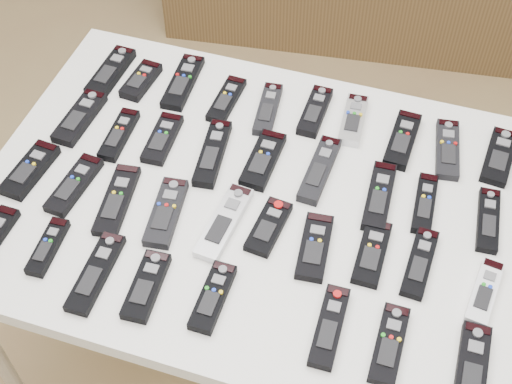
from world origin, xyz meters
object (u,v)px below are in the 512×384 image
(remote_21, at_px, (117,200))
(remote_33, at_px, (213,297))
(remote_2, at_px, (183,82))
(remote_5, at_px, (315,111))
(remote_20, at_px, (74,185))
(remote_31, at_px, (96,273))
(table, at_px, (256,213))
(remote_36, at_px, (472,369))
(remote_19, at_px, (30,170))
(remote_35, at_px, (389,344))
(remote_22, at_px, (166,212))
(remote_16, at_px, (379,197))
(remote_8, at_px, (447,149))
(remote_10, at_px, (80,118))
(remote_6, at_px, (353,120))
(remote_7, at_px, (402,140))
(remote_11, at_px, (119,135))
(remote_3, at_px, (226,100))
(remote_12, at_px, (162,139))
(remote_24, at_px, (269,227))
(remote_27, at_px, (420,263))
(remote_1, at_px, (141,81))
(remote_13, at_px, (213,153))
(remote_30, at_px, (48,247))
(remote_0, at_px, (111,72))
(remote_26, at_px, (372,253))
(remote_17, at_px, (425,204))
(remote_4, at_px, (268,109))
(remote_23, at_px, (224,222))
(remote_18, at_px, (488,220))
(remote_34, at_px, (329,327))
(remote_14, at_px, (263,160))
(remote_15, at_px, (319,170))
(remote_25, at_px, (315,247))
(remote_32, at_px, (146,286))
(remote_9, at_px, (499,157))

(remote_21, bearing_deg, remote_33, -38.19)
(remote_2, bearing_deg, remote_5, -3.29)
(remote_20, height_order, remote_31, remote_20)
(table, xyz_separation_m, remote_36, (0.51, -0.28, 0.07))
(remote_19, distance_m, remote_35, 0.90)
(remote_22, relative_size, remote_33, 1.15)
(remote_33, bearing_deg, remote_16, 53.71)
(remote_8, xyz_separation_m, remote_10, (-0.88, -0.17, 0.00))
(remote_6, bearing_deg, remote_7, -16.78)
(remote_7, xyz_separation_m, remote_11, (-0.65, -0.19, -0.00))
(remote_21, bearing_deg, table, 12.95)
(remote_3, bearing_deg, remote_12, -117.47)
(remote_24, bearing_deg, remote_7, 61.78)
(remote_16, relative_size, remote_27, 1.10)
(table, relative_size, remote_24, 8.48)
(remote_1, bearing_deg, remote_22, -54.30)
(remote_5, bearing_deg, remote_13, -131.79)
(remote_30, bearing_deg, remote_0, 97.92)
(remote_12, xyz_separation_m, remote_26, (0.55, -0.17, 0.00))
(remote_3, distance_m, remote_17, 0.56)
(remote_8, distance_m, remote_20, 0.88)
(remote_8, bearing_deg, remote_2, 169.66)
(table, xyz_separation_m, remote_22, (-0.17, -0.11, 0.07))
(remote_4, xyz_separation_m, remote_35, (0.41, -0.55, 0.00))
(remote_8, distance_m, remote_23, 0.57)
(remote_16, bearing_deg, remote_18, -0.37)
(remote_26, xyz_separation_m, remote_34, (-0.04, -0.20, 0.00))
(remote_14, distance_m, remote_34, 0.46)
(remote_10, height_order, remote_27, remote_10)
(remote_7, relative_size, remote_30, 1.24)
(remote_5, xyz_separation_m, remote_36, (0.46, -0.58, 0.00))
(remote_15, xyz_separation_m, remote_25, (0.04, -0.21, -0.00))
(remote_16, distance_m, remote_18, 0.24)
(remote_4, height_order, remote_32, remote_32)
(remote_1, distance_m, remote_3, 0.23)
(remote_4, bearing_deg, remote_18, -24.45)
(remote_27, xyz_separation_m, remote_30, (-0.76, -0.20, 0.00))
(table, bearing_deg, remote_32, -115.08)
(remote_34, bearing_deg, remote_18, 51.91)
(remote_11, height_order, remote_15, remote_15)
(remote_9, height_order, remote_17, remote_17)
(remote_13, xyz_separation_m, remote_19, (-0.38, -0.18, 0.00))
(remote_3, xyz_separation_m, remote_8, (0.56, -0.00, 0.00))
(table, distance_m, remote_32, 0.34)
(remote_9, height_order, remote_36, remote_36)
(remote_0, height_order, remote_24, remote_0)
(remote_20, relative_size, remote_27, 1.01)
(remote_24, height_order, remote_27, same)
(remote_10, distance_m, remote_30, 0.39)
(remote_3, xyz_separation_m, remote_22, (-0.01, -0.38, 0.00))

